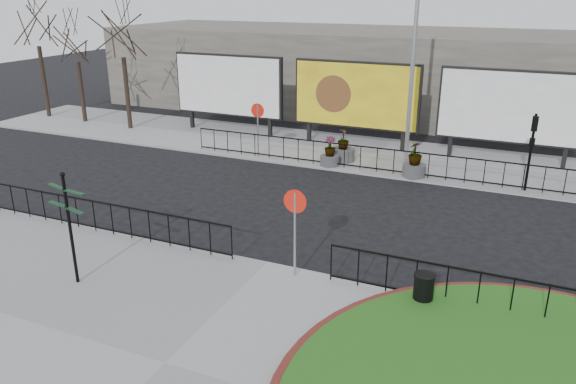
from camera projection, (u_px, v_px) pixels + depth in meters
The scene contains 22 objects.
ground at pixel (268, 266), 16.09m from camera, with size 90.00×90.00×0.00m, color black.
pavement_near at pixel (165, 365), 11.77m from camera, with size 30.00×10.00×0.12m, color gray.
pavement_far at pixel (378, 155), 26.38m from camera, with size 44.00×6.00×0.12m, color gray.
railing_near_left at pixel (94, 215), 17.86m from camera, with size 10.00×0.10×1.10m, color black, non-canonical shape.
railing_near_right at pixel (512, 298), 13.15m from camera, with size 9.00×0.10×1.10m, color black, non-canonical shape.
railing_far at pixel (385, 161), 23.47m from camera, with size 18.00×0.10×1.10m, color black, non-canonical shape.
speed_sign_far at pixel (258, 118), 25.40m from camera, with size 0.64×0.07×2.47m.
speed_sign_near at pixel (295, 214), 14.71m from camera, with size 0.64×0.07×2.47m.
billboard_left at pixel (228, 86), 29.54m from camera, with size 6.20×0.31×4.10m.
billboard_mid at pixel (356, 96), 26.91m from camera, with size 6.20×0.31×4.10m.
billboard_right at pixel (511, 107), 24.27m from camera, with size 6.20×0.31×4.10m.
lamp_post at pixel (414, 55), 23.31m from camera, with size 0.74×0.18×9.23m.
signal_pole_a at pixel (532, 141), 20.94m from camera, with size 0.22×0.26×3.00m.
tree_left at pixel (124, 64), 30.00m from camera, with size 2.00×2.00×7.00m, color #2D2119, non-canonical shape.
tree_mid at pixel (79, 67), 31.72m from camera, with size 2.00×2.00×6.20m, color #2D2119, non-canonical shape.
tree_far at pixel (40, 53), 32.79m from camera, with size 2.00×2.00×7.50m, color #2D2119, non-canonical shape.
building_backdrop at pixel (424, 74), 34.14m from camera, with size 40.00×10.00×5.00m, color slate.
fingerpost_sign at pixel (69, 217), 14.33m from camera, with size 1.44×0.52×3.08m.
litter_bin at pixel (423, 290), 13.68m from camera, with size 0.53×0.53×0.87m.
planter_a at pixel (330, 155), 24.53m from camera, with size 0.84×0.84×1.29m.
planter_b at pixel (343, 150), 25.21m from camera, with size 1.06×1.06×1.45m.
planter_c at pixel (414, 163), 23.11m from camera, with size 0.96×0.96×1.49m.
Camera 1 is at (6.29, -12.93, 7.54)m, focal length 35.00 mm.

